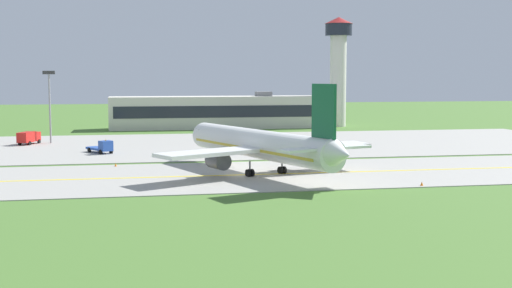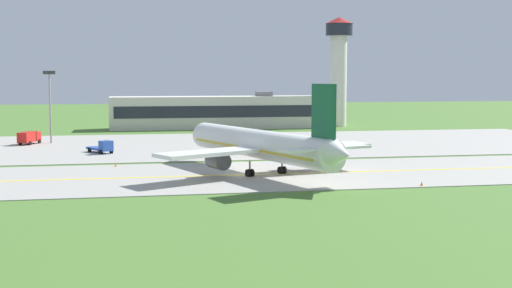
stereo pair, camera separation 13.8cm
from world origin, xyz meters
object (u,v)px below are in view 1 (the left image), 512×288
Objects in this scene: apron_light_mast at (50,98)px; airplane_lead at (260,145)px; service_truck_baggage at (29,137)px; service_truck_fuel at (102,147)px; control_tower at (338,61)px.

airplane_lead is at bearing -55.93° from apron_light_mast.
airplane_lead is 61.34m from service_truck_baggage.
airplane_lead is 60.33m from apron_light_mast.
airplane_lead is 37.24m from service_truck_fuel.
control_tower is at bearing 25.88° from apron_light_mast.
service_truck_fuel is at bearing -61.58° from apron_light_mast.
apron_light_mast is (4.04, 1.48, 7.79)m from service_truck_baggage.
service_truck_fuel is at bearing -137.68° from control_tower.
control_tower is (75.54, 36.17, 16.08)m from service_truck_baggage.
control_tower reaches higher than service_truck_baggage.
service_truck_baggage is at bearing 128.57° from service_truck_fuel.
apron_light_mast is at bearing -154.12° from control_tower.
service_truck_fuel is at bearing -51.43° from service_truck_baggage.
airplane_lead is at bearing -52.02° from service_truck_baggage.
airplane_lead is 5.84× the size of service_truck_fuel.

